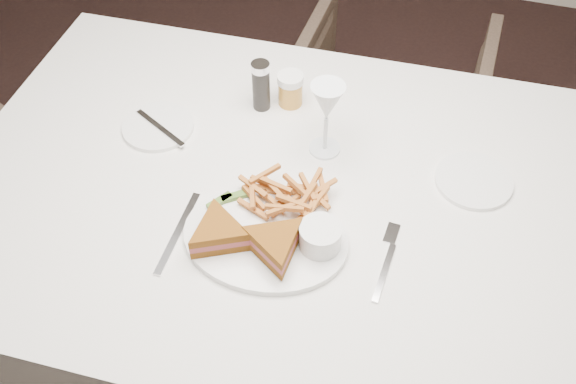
# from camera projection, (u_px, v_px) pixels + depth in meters

# --- Properties ---
(table) EXTENTS (1.47, 1.01, 0.75)m
(table) POSITION_uv_depth(u_px,v_px,m) (294.00, 290.00, 1.60)
(table) COLOR silver
(table) RESTS_ON ground
(chair_far) EXTENTS (0.62, 0.58, 0.62)m
(chair_far) POSITION_uv_depth(u_px,v_px,m) (387.00, 106.00, 2.15)
(chair_far) COLOR #48382C
(chair_far) RESTS_ON ground
(table_setting) EXTENTS (0.85, 0.60, 0.18)m
(table_setting) POSITION_uv_depth(u_px,v_px,m) (281.00, 192.00, 1.26)
(table_setting) COLOR white
(table_setting) RESTS_ON table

